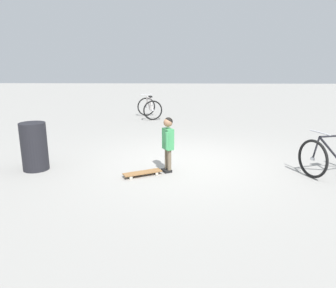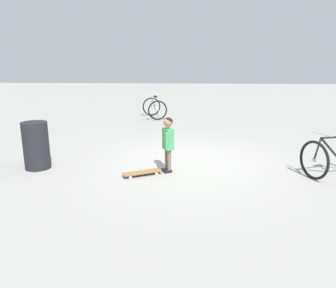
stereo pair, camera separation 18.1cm
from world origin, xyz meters
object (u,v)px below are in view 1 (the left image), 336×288
object	(u,v)px
child_person	(168,139)
trash_bin	(34,147)
bicycle_mid	(334,155)
skateboard	(143,173)
bicycle_near	(149,108)

from	to	relation	value
child_person	trash_bin	xyz separation A→B (m)	(-0.06, -2.60, -0.19)
bicycle_mid	trash_bin	xyz separation A→B (m)	(-0.12, -5.71, 0.09)
bicycle_mid	trash_bin	size ratio (longest dim) A/B	1.35
skateboard	trash_bin	xyz separation A→B (m)	(-0.31, -2.13, 0.41)
skateboard	child_person	bearing A→B (deg)	118.49
child_person	bicycle_near	size ratio (longest dim) A/B	0.86
bicycle_near	trash_bin	distance (m)	6.30
child_person	bicycle_mid	distance (m)	3.12
child_person	trash_bin	world-z (taller)	child_person
bicycle_mid	trash_bin	bearing A→B (deg)	-91.22
skateboard	bicycle_near	distance (m)	6.39
skateboard	trash_bin	distance (m)	2.19
trash_bin	skateboard	bearing A→B (deg)	81.64
bicycle_mid	trash_bin	world-z (taller)	trash_bin
bicycle_near	bicycle_mid	bearing A→B (deg)	32.71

